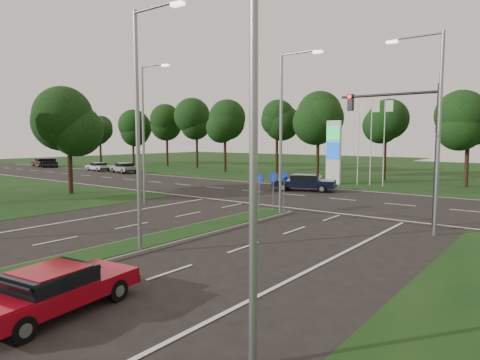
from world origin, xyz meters
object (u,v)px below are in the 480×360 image
Objects in this scene: far_car_d at (42,162)px; far_car_b at (98,166)px; navy_sedan at (304,182)px; far_car_a at (124,168)px; red_sedan at (53,289)px; far_car_c at (49,162)px.

far_car_b is at bearing -78.80° from far_car_d.
far_car_a is (-26.72, 2.33, -0.04)m from navy_sedan.
far_car_b is at bearing 136.75° from red_sedan.
far_car_d is (-2.12, 0.01, -0.04)m from far_car_c.
far_car_c is (-44.68, 2.33, -0.01)m from navy_sedan.
far_car_a is at bearing -78.81° from far_car_d.
far_car_c reaches higher than far_car_b.
red_sedan is at bearing -106.26° from far_car_d.
navy_sedan is 44.74m from far_car_c.
far_car_c is at bearing 96.83° from far_car_b.
far_car_c is at bearing -78.96° from far_car_d.
far_car_c is (-12.47, -0.01, 0.12)m from far_car_b.
far_car_b is (-5.49, 0.00, -0.09)m from far_car_a.
red_sedan is at bearing -116.47° from far_car_a.
far_car_b is 0.86× the size of far_car_d.
navy_sedan reaches higher than far_car_b.
far_car_a reaches higher than far_car_d.
navy_sedan reaches higher than far_car_a.
navy_sedan is 1.31× the size of far_car_b.
far_car_c reaches higher than far_car_d.
far_car_b is at bearing 103.10° from far_car_a.
navy_sedan is at bearing -81.85° from far_car_a.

